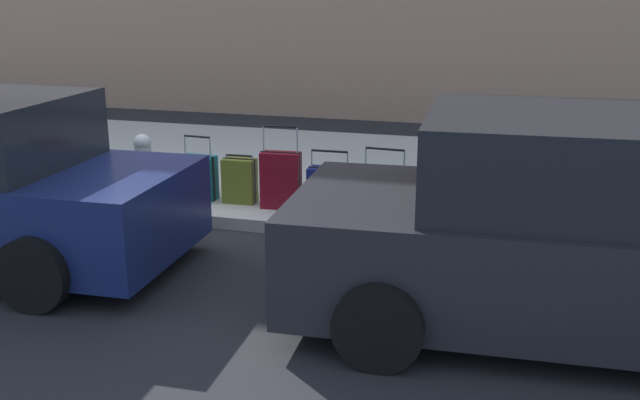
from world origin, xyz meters
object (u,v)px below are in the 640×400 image
Objects in this scene: suitcase_navy_3 at (329,190)px; parking_meter at (609,149)px; suitcase_maroon_4 at (281,180)px; parked_car_charcoal_0 at (573,233)px; suitcase_teal_6 at (199,178)px; suitcase_black_1 at (434,188)px; suitcase_red_0 at (480,201)px; suitcase_silver_2 at (384,192)px; bollard_post at (98,165)px; fire_hydrant at (144,163)px; suitcase_olive_5 at (240,181)px.

suitcase_navy_3 is 2.94m from parking_meter.
suitcase_navy_3 is at bearing 6.56° from parking_meter.
suitcase_maroon_4 is 0.22× the size of parked_car_charcoal_0.
suitcase_navy_3 is 0.93× the size of suitcase_teal_6.
suitcase_red_0 is at bearing 166.53° from suitcase_black_1.
parked_car_charcoal_0 is at bearing 79.52° from parking_meter.
suitcase_silver_2 is at bearing -172.33° from suitcase_navy_3.
suitcase_teal_6 reaches higher than bollard_post.
suitcase_red_0 is 1.04m from suitcase_silver_2.
suitcase_teal_6 is 4.52m from parking_meter.
suitcase_silver_2 is at bearing 179.90° from suitcase_teal_6.
fire_hydrant is at bearing -1.65° from suitcase_maroon_4.
suitcase_silver_2 is 2.35m from parking_meter.
suitcase_maroon_4 is at bearing -177.47° from bollard_post.
suitcase_maroon_4 reaches higher than suitcase_navy_3.
suitcase_maroon_4 reaches higher than suitcase_silver_2.
suitcase_black_1 is 1.01× the size of suitcase_navy_3.
suitcase_maroon_4 is 1.04m from suitcase_teal_6.
parking_meter is at bearing -173.93° from suitcase_black_1.
suitcase_red_0 is at bearing 178.29° from suitcase_olive_5.
bollard_post is (2.83, 0.07, 0.11)m from suitcase_navy_3.
suitcase_olive_5 is at bearing 3.21° from parking_meter.
suitcase_navy_3 is at bearing 178.02° from fire_hydrant.
suitcase_red_0 is 0.45× the size of parking_meter.
suitcase_navy_3 is (1.13, 0.15, -0.08)m from suitcase_black_1.
suitcase_teal_6 reaches higher than suitcase_olive_5.
suitcase_red_0 is at bearing -68.14° from parked_car_charcoal_0.
suitcase_navy_3 is at bearing 0.90° from suitcase_red_0.
suitcase_olive_5 is (2.24, 0.04, -0.07)m from suitcase_black_1.
suitcase_olive_5 is 0.45× the size of parking_meter.
suitcase_navy_3 is at bearing 174.46° from suitcase_olive_5.
suitcase_black_1 is at bearing -176.12° from suitcase_maroon_4.
bollard_post is at bearing 16.12° from fire_hydrant.
parked_car_charcoal_0 is at bearing 140.84° from suitcase_navy_3.
suitcase_teal_6 reaches higher than suitcase_red_0.
suitcase_silver_2 reaches higher than fire_hydrant.
suitcase_navy_3 is 2.84m from bollard_post.
parking_meter is at bearing -173.44° from suitcase_navy_3.
suitcase_navy_3 is at bearing -178.58° from bollard_post.
suitcase_silver_2 is 1.17m from suitcase_maroon_4.
suitcase_navy_3 is at bearing 7.31° from suitcase_black_1.
suitcase_navy_3 reaches higher than suitcase_red_0.
fire_hydrant is at bearing -0.79° from suitcase_red_0.
suitcase_silver_2 is 2.20m from suitcase_teal_6.
suitcase_navy_3 is at bearing 177.04° from suitcase_maroon_4.
suitcase_red_0 is 1.01× the size of suitcase_olive_5.
suitcase_red_0 is at bearing -179.10° from suitcase_navy_3.
fire_hydrant is 1.01× the size of bollard_post.
suitcase_black_1 reaches higher than suitcase_navy_3.
parking_meter is at bearing -173.73° from suitcase_silver_2.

